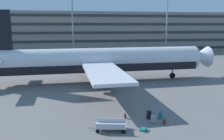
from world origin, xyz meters
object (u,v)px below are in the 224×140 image
(suitcase_silver, at_px, (149,115))
(suitcase_small, at_px, (160,115))
(suitcase_navy, at_px, (153,119))
(airliner, at_px, (99,61))
(baggage_cart, at_px, (111,126))
(backpack_black, at_px, (125,116))
(suitcase_scuffed, at_px, (143,129))
(backpack_teal, at_px, (164,122))

(suitcase_silver, xyz_separation_m, suitcase_small, (1.12, -0.05, -0.07))
(suitcase_small, bearing_deg, suitcase_silver, 177.45)
(suitcase_small, relative_size, suitcase_navy, 0.96)
(airliner, bearing_deg, baggage_cart, -94.31)
(suitcase_navy, bearing_deg, backpack_black, 143.14)
(suitcase_scuffed, xyz_separation_m, suitcase_small, (2.41, 2.29, 0.26))
(suitcase_scuffed, relative_size, suitcase_silver, 0.75)
(suitcase_navy, xyz_separation_m, backpack_black, (-2.18, 1.64, -0.18))
(suitcase_navy, bearing_deg, baggage_cart, -169.37)
(suitcase_scuffed, relative_size, backpack_teal, 1.57)
(suitcase_silver, height_order, suitcase_small, suitcase_silver)
(suitcase_scuffed, distance_m, backpack_teal, 2.39)
(suitcase_silver, bearing_deg, suitcase_navy, -86.93)
(airliner, relative_size, suitcase_small, 40.95)
(backpack_black, distance_m, backpack_teal, 3.69)
(suitcase_navy, height_order, backpack_black, suitcase_navy)
(backpack_black, relative_size, baggage_cart, 0.15)
(suitcase_scuffed, height_order, backpack_black, backpack_black)
(suitcase_scuffed, xyz_separation_m, baggage_cart, (-2.68, 0.55, 0.32))
(suitcase_scuffed, bearing_deg, backpack_black, 105.98)
(airliner, height_order, suitcase_scuffed, airliner)
(suitcase_scuffed, height_order, suitcase_silver, suitcase_silver)
(suitcase_scuffed, height_order, baggage_cart, baggage_cart)
(suitcase_navy, relative_size, backpack_teal, 1.97)
(airliner, distance_m, baggage_cart, 18.14)
(suitcase_silver, bearing_deg, suitcase_scuffed, -118.82)
(suitcase_silver, distance_m, suitcase_navy, 1.04)
(suitcase_navy, height_order, backpack_teal, suitcase_navy)
(suitcase_navy, relative_size, backpack_black, 1.83)
(backpack_teal, relative_size, baggage_cart, 0.14)
(backpack_teal, bearing_deg, suitcase_navy, 154.69)
(airliner, distance_m, suitcase_scuffed, 18.73)
(suitcase_silver, distance_m, baggage_cart, 4.36)
(suitcase_small, bearing_deg, backpack_teal, -97.54)
(suitcase_scuffed, bearing_deg, airliner, 94.15)
(suitcase_scuffed, bearing_deg, backpack_teal, 21.77)
(baggage_cart, bearing_deg, suitcase_silver, 24.30)
(suitcase_small, height_order, baggage_cart, suitcase_small)
(airliner, distance_m, backpack_teal, 18.14)
(backpack_teal, xyz_separation_m, baggage_cart, (-4.91, -0.34, 0.22))
(backpack_black, xyz_separation_m, baggage_cart, (-1.84, -2.39, 0.20))
(airliner, relative_size, suitcase_navy, 39.14)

